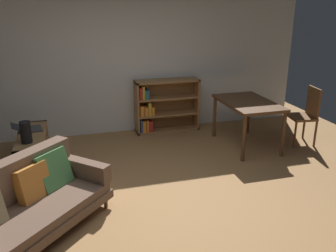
{
  "coord_description": "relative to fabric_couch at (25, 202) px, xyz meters",
  "views": [
    {
      "loc": [
        -0.98,
        -3.75,
        2.33
      ],
      "look_at": [
        0.27,
        0.62,
        0.75
      ],
      "focal_mm": 38.78,
      "sensor_mm": 36.0,
      "label": 1
    }
  ],
  "objects": [
    {
      "name": "media_console",
      "position": [
        -0.03,
        1.67,
        -0.11
      ],
      "size": [
        0.39,
        1.27,
        0.5
      ],
      "color": "olive",
      "rests_on": "ground_plane"
    },
    {
      "name": "ground_plane",
      "position": [
        1.51,
        0.19,
        -0.36
      ],
      "size": [
        8.16,
        8.16,
        0.0
      ],
      "primitive_type": "plane",
      "color": "#9E7042"
    },
    {
      "name": "bookshelf",
      "position": [
        2.2,
        2.7,
        0.11
      ],
      "size": [
        1.18,
        0.33,
        0.97
      ],
      "color": "olive",
      "rests_on": "ground_plane"
    },
    {
      "name": "desk_speaker",
      "position": [
        -0.06,
        1.35,
        0.29
      ],
      "size": [
        0.15,
        0.15,
        0.3
      ],
      "color": "black",
      "rests_on": "media_console"
    },
    {
      "name": "open_laptop",
      "position": [
        -0.08,
        1.88,
        0.17
      ],
      "size": [
        0.46,
        0.37,
        0.11
      ],
      "color": "#333338",
      "rests_on": "media_console"
    },
    {
      "name": "fabric_couch",
      "position": [
        0.0,
        0.0,
        0.0
      ],
      "size": [
        1.75,
        1.77,
        0.77
      ],
      "color": "brown",
      "rests_on": "ground_plane"
    },
    {
      "name": "dining_table",
      "position": [
        3.35,
        1.56,
        0.32
      ],
      "size": [
        0.77,
        1.22,
        0.77
      ],
      "color": "#56351E",
      "rests_on": "ground_plane"
    },
    {
      "name": "dining_chair_near",
      "position": [
        4.37,
        1.41,
        0.18
      ],
      "size": [
        0.45,
        0.48,
        0.97
      ],
      "color": "brown",
      "rests_on": "ground_plane"
    },
    {
      "name": "back_wall_panel",
      "position": [
        1.51,
        2.89,
        0.99
      ],
      "size": [
        6.8,
        0.1,
        2.7
      ],
      "primitive_type": "cube",
      "color": "silver",
      "rests_on": "ground_plane"
    }
  ]
}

